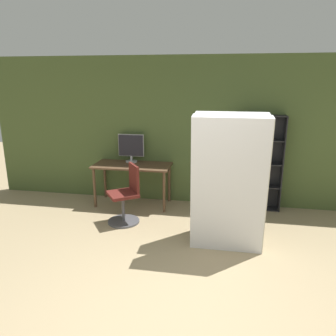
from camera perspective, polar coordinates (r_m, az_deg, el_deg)
ground_plane at (r=3.61m, az=-0.57°, el=-24.28°), size 16.00×16.00×0.00m
wall_back at (r=6.04m, az=5.13°, el=6.26°), size 8.00×0.06×2.70m
desk at (r=6.06m, az=-6.24°, el=-0.30°), size 1.41×0.65×0.77m
monitor at (r=6.17m, az=-6.45°, el=3.65°), size 0.49×0.21×0.53m
office_chair at (r=5.40m, az=-7.30°, el=-5.36°), size 0.61×0.61×0.96m
bookshelf at (r=6.02m, az=14.54°, el=0.80°), size 0.82×0.26×1.70m
mattress_near at (r=4.39m, az=10.59°, el=-3.07°), size 0.99×0.38×1.87m
mattress_far at (r=4.73m, az=10.59°, el=-1.71°), size 0.99×0.36×1.86m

